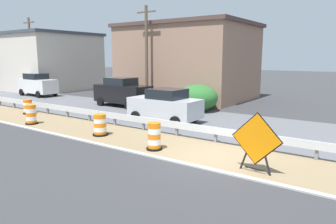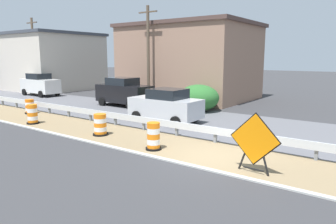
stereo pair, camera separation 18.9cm
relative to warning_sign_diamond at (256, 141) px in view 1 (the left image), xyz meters
The scene contains 18 objects.
ground_plane 2.27m from the warning_sign_diamond, 72.15° to the left, with size 160.00×160.00×0.00m, color #333335.
median_dirt_strip 2.43m from the warning_sign_diamond, 60.56° to the left, with size 3.32×120.00×0.01m, color #7F6B4C.
far_lane_asphalt 6.72m from the warning_sign_diamond, 16.68° to the left, with size 7.24×120.00×0.00m, color #56565B.
curb_near_edge 2.29m from the warning_sign_diamond, 109.83° to the left, with size 0.20×120.00×0.11m, color #ADADA8.
guardrail_median 5.44m from the warning_sign_diamond, 62.50° to the left, with size 0.18×51.73×0.71m.
warning_sign_diamond is the anchor object (origin of this frame).
traffic_barrel_nearest 4.33m from the warning_sign_diamond, 88.23° to the left, with size 0.66×0.66×1.13m.
traffic_barrel_close 7.92m from the warning_sign_diamond, 86.28° to the left, with size 0.75×0.75×1.04m.
traffic_barrel_mid 13.03m from the warning_sign_diamond, 89.63° to the left, with size 0.69×0.69×1.11m.
traffic_barrel_far 16.30m from the warning_sign_diamond, 83.66° to the left, with size 0.69×0.69×0.96m.
car_trailing_near_lane 15.57m from the warning_sign_diamond, 59.36° to the left, with size 2.22×4.62×2.19m.
car_mid_far_lane 25.98m from the warning_sign_diamond, 72.11° to the left, with size 2.05×4.58×2.17m.
car_trailing_far_lane 8.70m from the warning_sign_diamond, 55.67° to the left, with size 2.10×4.21×1.95m.
roadside_shop_near 19.38m from the warning_sign_diamond, 38.46° to the left, with size 8.62×11.32×6.64m.
roadside_shop_far 32.35m from the warning_sign_diamond, 67.15° to the left, with size 9.11×10.57×6.41m.
utility_pole_near 16.68m from the warning_sign_diamond, 51.46° to the left, with size 0.24×1.80×7.72m.
utility_pole_mid 29.78m from the warning_sign_diamond, 71.13° to the left, with size 0.24×1.80×7.77m.
bush_roadside 12.03m from the warning_sign_diamond, 39.17° to the left, with size 2.88×2.88×1.86m, color #286028.
Camera 1 is at (-10.38, -5.30, 3.75)m, focal length 33.80 mm.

